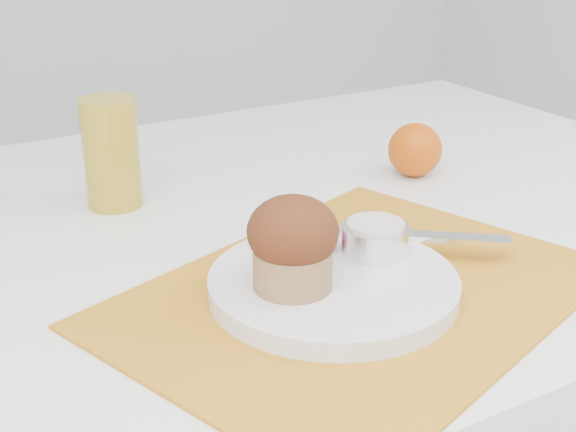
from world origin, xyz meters
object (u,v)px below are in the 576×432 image
orange (415,150)px  muffin (293,243)px  juice_glass (111,153)px  plate (333,285)px

orange → muffin: muffin is taller
juice_glass → muffin: (0.05, -0.31, 0.00)m
orange → juice_glass: size_ratio=0.54×
plate → juice_glass: juice_glass is taller
orange → juice_glass: 0.37m
plate → juice_glass: bearing=107.1°
plate → muffin: muffin is taller
plate → juice_glass: 0.33m
plate → muffin: size_ratio=2.52×
juice_glass → orange: bearing=-14.4°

